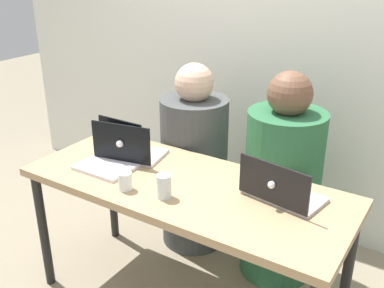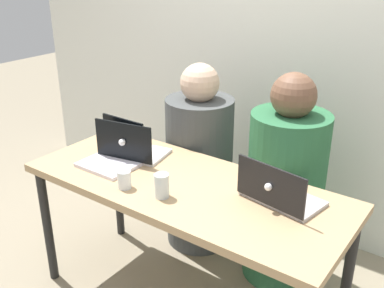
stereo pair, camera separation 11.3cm
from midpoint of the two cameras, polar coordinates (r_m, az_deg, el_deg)
name	(u,v)px [view 2 (the right image)]	position (r m, az deg, el deg)	size (l,w,h in m)	color
back_wall	(288,56)	(2.94, 13.23, 10.77)	(4.50, 0.10, 2.33)	silver
desk	(184,196)	(2.21, 0.46, -6.62)	(1.61, 0.66, 0.74)	tan
person_on_left	(199,167)	(2.81, 2.07, -2.97)	(0.45, 0.45, 1.18)	#454849
person_on_right	(285,192)	(2.57, 12.93, -5.97)	(0.45, 0.45, 1.22)	#2B653E
laptop_front_left	(114,154)	(2.37, -8.51, -1.33)	(0.29, 0.27, 0.23)	silver
laptop_back_right	(278,194)	(2.03, 12.49, -6.23)	(0.38, 0.27, 0.20)	#B4B0B6
laptop_back_left	(132,149)	(2.43, -6.33, -0.60)	(0.37, 0.29, 0.22)	silver
water_glass_left	(124,181)	(2.12, -7.08, -4.65)	(0.06, 0.06, 0.09)	white
water_glass_center	(162,187)	(2.03, -2.20, -5.54)	(0.07, 0.07, 0.11)	silver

